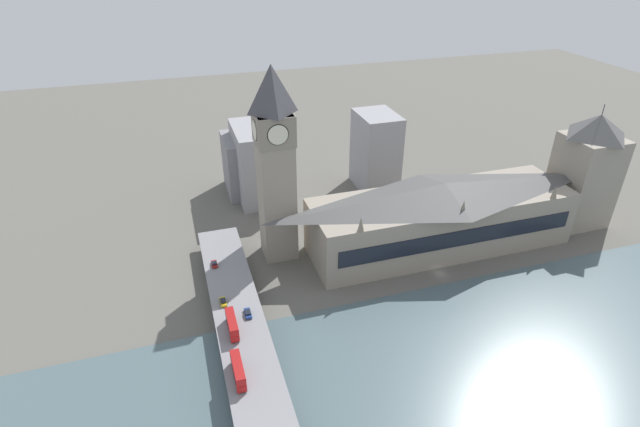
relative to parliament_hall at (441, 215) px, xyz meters
name	(u,v)px	position (x,y,z in m)	size (l,w,h in m)	color
ground_plane	(440,274)	(-16.92, 8.00, -13.19)	(600.00, 600.00, 0.00)	#605E56
river_water	(506,350)	(-55.67, 8.00, -13.04)	(65.49, 360.00, 0.30)	#4C6066
parliament_hall	(441,215)	(0.00, 0.00, 0.00)	(28.30, 98.85, 26.53)	gray
clock_tower	(275,161)	(12.86, 59.31, 24.42)	(12.99, 12.99, 70.27)	gray
victoria_tower	(586,170)	(0.06, -63.23, 9.74)	(19.62, 19.62, 49.84)	gray
road_bridge	(260,400)	(-55.67, 80.47, -8.00)	(162.98, 14.54, 6.31)	slate
double_decker_bus_lead	(238,370)	(-48.06, 84.26, -4.27)	(11.07, 2.59, 4.73)	red
double_decker_bus_mid	(232,324)	(-30.58, 83.14, -4.30)	(10.75, 2.56, 4.64)	red
car_northbound_lead	(248,313)	(-25.30, 77.79, -6.15)	(4.49, 1.86, 1.44)	navy
car_northbound_mid	(223,302)	(-17.77, 84.10, -6.17)	(4.34, 1.86, 1.41)	gold
car_northbound_tail	(214,264)	(3.00, 84.24, -6.21)	(4.02, 1.89, 1.30)	maroon
city_block_west	(248,164)	(68.07, 60.52, -0.15)	(24.33, 20.51, 26.08)	gray
city_block_center	(376,151)	(54.34, 3.67, 4.49)	(22.73, 16.80, 35.34)	#939399
city_block_east	(260,162)	(60.99, 56.29, 3.09)	(30.90, 20.99, 32.55)	#939399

